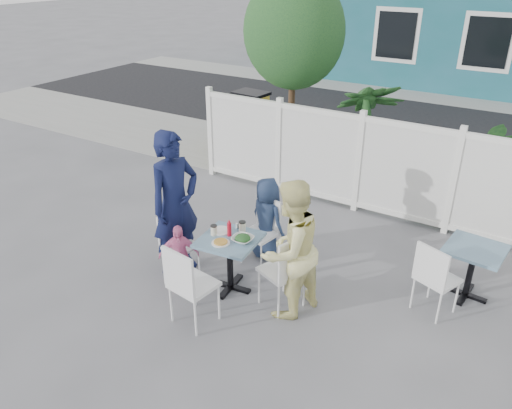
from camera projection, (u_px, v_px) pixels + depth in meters
The scene contains 28 objects.
ground at pixel (278, 279), 6.49m from camera, with size 80.00×80.00×0.00m, color slate.
near_sidewalk at pixel (377, 179), 9.38m from camera, with size 24.00×2.60×0.01m, color gray.
street at pixel (428, 127), 12.20m from camera, with size 24.00×5.00×0.01m, color black.
far_sidewalk at pixel (456, 99), 14.56m from camera, with size 24.00×1.60×0.01m, color gray.
fence_back at pixel (358, 166), 7.92m from camera, with size 5.86×0.08×1.60m.
tree at pixel (294, 32), 8.59m from camera, with size 1.80×1.62×3.59m.
utility_cabinet at pixel (251, 122), 10.64m from camera, with size 0.63×0.45×1.18m, color gold.
potted_shrub_a at pixel (368, 140), 8.42m from camera, with size 1.11×1.11×1.98m, color #183D20.
potted_shrub_b at pixel (469, 177), 7.67m from camera, with size 1.30×1.12×1.44m, color #183D20.
main_table at pixel (230, 250), 6.08m from camera, with size 0.75×0.75×0.72m.
spare_table at pixel (473, 259), 5.95m from camera, with size 0.71×0.71×0.69m.
chair_left at pixel (176, 239), 6.43m from camera, with size 0.43×0.44×0.86m.
chair_right at pixel (287, 267), 5.71m from camera, with size 0.57×0.58×1.00m.
chair_back at pixel (263, 226), 6.68m from camera, with size 0.47×0.46×0.91m.
chair_near at pixel (188, 281), 5.45m from camera, with size 0.52×0.50×1.01m.
chair_spare at pixel (434, 275), 5.65m from camera, with size 0.54×0.53×0.92m.
man at pixel (175, 204), 6.29m from camera, with size 0.70×0.46×1.93m, color #10173D.
woman at pixel (290, 250), 5.56m from camera, with size 0.81×0.63×1.67m, color #ECE04D.
boy at pixel (267, 219), 6.73m from camera, with size 0.58×0.38×1.18m, color navy.
toddler at pixel (179, 256), 6.19m from camera, with size 0.50×0.21×0.86m, color pink.
plate_main at pixel (221, 243), 5.90m from camera, with size 0.22×0.22×0.01m, color white.
plate_side at pixel (221, 231), 6.16m from camera, with size 0.24×0.24×0.02m, color white.
salad_bowl at pixel (243, 239), 5.93m from camera, with size 0.25×0.25×0.06m, color white.
coffee_cup_a at pixel (214, 231), 6.06m from camera, with size 0.08×0.08×0.12m, color beige.
coffee_cup_b at pixel (242, 227), 6.13m from camera, with size 0.09×0.09×0.13m, color beige.
ketchup_bottle at pixel (229, 229), 6.03m from camera, with size 0.05×0.05×0.17m, color #B41023.
salt_shaker at pixel (237, 226), 6.22m from camera, with size 0.03×0.03×0.06m, color white.
pepper_shaker at pixel (239, 226), 6.20m from camera, with size 0.03×0.03×0.07m, color black.
Camera 1 is at (2.57, -4.72, 3.78)m, focal length 35.00 mm.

